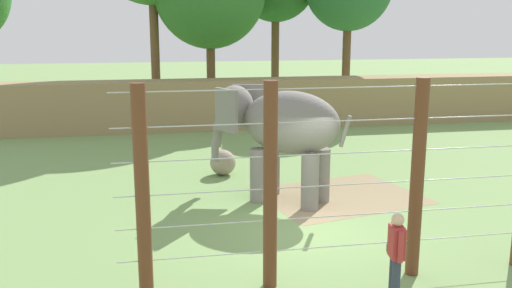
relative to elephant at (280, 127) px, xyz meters
The scene contains 7 objects.
ground_plane 3.20m from the elephant, 88.33° to the right, with size 120.00×120.00×0.00m, color #759956.
dirt_patch 2.72m from the elephant, ahead, with size 4.30×3.42×0.01m, color #937F5B.
embankment_wall 11.31m from the elephant, 89.64° to the left, with size 36.00×1.80×2.25m, color #997F56.
elephant is the anchor object (origin of this frame).
enrichment_ball 3.52m from the elephant, 112.59° to the left, with size 0.83×0.83×0.83m, color gray.
cable_fence 5.12m from the elephant, 89.29° to the right, with size 8.40×0.26×3.85m.
zookeeper 6.35m from the elephant, 84.40° to the right, with size 0.27×0.59×1.67m.
Camera 1 is at (-3.52, -12.23, 4.82)m, focal length 39.63 mm.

